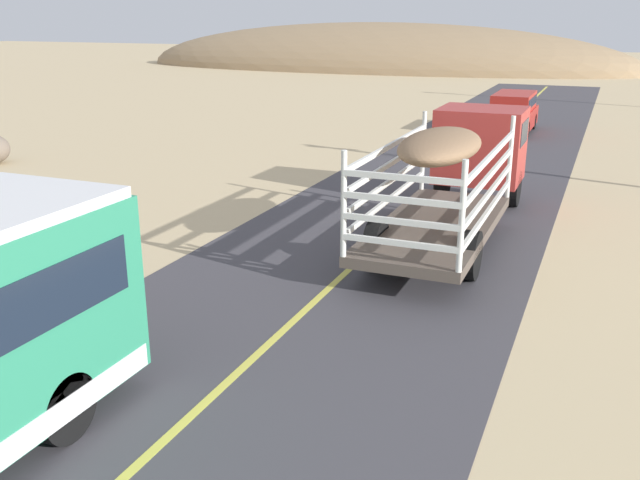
{
  "coord_description": "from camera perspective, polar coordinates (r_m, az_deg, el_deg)",
  "views": [
    {
      "loc": [
        5.14,
        -1.38,
        5.57
      ],
      "look_at": [
        0.0,
        10.99,
        1.25
      ],
      "focal_mm": 39.3,
      "sensor_mm": 36.0,
      "label": 1
    }
  ],
  "objects": [
    {
      "name": "livestock_truck",
      "position": [
        19.78,
        11.81,
        6.5
      ],
      "size": [
        2.53,
        9.7,
        3.02
      ],
      "color": "#B2332D",
      "rests_on": "road_surface"
    },
    {
      "name": "distant_hill",
      "position": [
        78.46,
        4.47,
        13.77
      ],
      "size": [
        55.12,
        17.86,
        9.6
      ],
      "primitive_type": "ellipsoid",
      "color": "#997C5A",
      "rests_on": "ground"
    },
    {
      "name": "car_far",
      "position": [
        36.07,
        15.47,
        10.12
      ],
      "size": [
        1.9,
        4.62,
        1.93
      ],
      "color": "#B2261E",
      "rests_on": "road_surface"
    }
  ]
}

